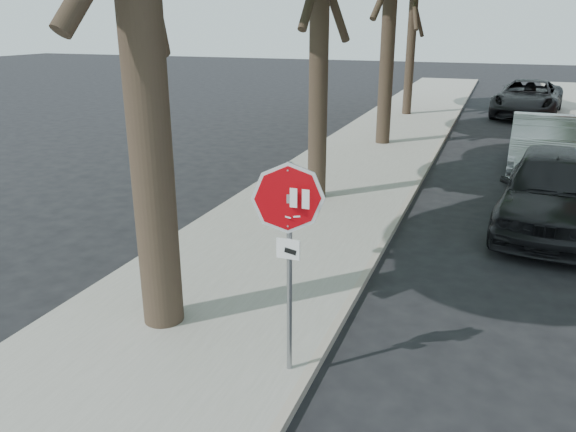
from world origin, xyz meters
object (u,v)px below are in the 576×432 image
at_px(car_a, 553,190).
at_px(car_d, 528,98).
at_px(stop_sign, 289,230).
at_px(car_b, 541,144).

bearing_deg(car_a, car_d, 96.73).
relative_size(stop_sign, car_b, 0.54).
bearing_deg(car_d, car_b, -82.46).
xyz_separation_m(stop_sign, car_b, (3.30, 12.14, -1.15)).
height_order(stop_sign, car_a, stop_sign).
distance_m(stop_sign, car_b, 12.63).
bearing_deg(stop_sign, car_a, 64.49).
distance_m(stop_sign, car_a, 7.74).
relative_size(car_a, car_b, 1.04).
relative_size(stop_sign, car_d, 0.44).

